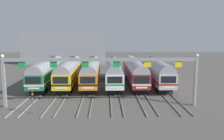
# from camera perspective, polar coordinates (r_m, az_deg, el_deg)

# --- Properties ---
(ground_plane) EXTENTS (160.00, 160.00, 0.00)m
(ground_plane) POSITION_cam_1_polar(r_m,az_deg,el_deg) (45.58, -2.33, -3.53)
(ground_plane) COLOR #4C4944
(track_bed) EXTENTS (21.83, 70.00, 0.15)m
(track_bed) POSITION_cam_1_polar(r_m,az_deg,el_deg) (62.29, -2.16, -0.16)
(track_bed) COLOR gray
(track_bed) RESTS_ON ground
(commuter_train_green) EXTENTS (2.88, 18.06, 5.05)m
(commuter_train_green) POSITION_cam_1_polar(r_m,az_deg,el_deg) (46.35, -15.02, -0.24)
(commuter_train_green) COLOR #236B42
(commuter_train_green) RESTS_ON ground
(commuter_train_yellow) EXTENTS (2.88, 18.06, 5.05)m
(commuter_train_yellow) POSITION_cam_1_polar(r_m,az_deg,el_deg) (45.58, -10.04, -0.22)
(commuter_train_yellow) COLOR gold
(commuter_train_yellow) RESTS_ON ground
(commuter_train_orange) EXTENTS (2.88, 18.06, 5.05)m
(commuter_train_orange) POSITION_cam_1_polar(r_m,az_deg,el_deg) (45.16, -4.93, -0.20)
(commuter_train_orange) COLOR orange
(commuter_train_orange) RESTS_ON ground
(commuter_train_white) EXTENTS (2.88, 18.06, 5.05)m
(commuter_train_white) POSITION_cam_1_polar(r_m,az_deg,el_deg) (45.11, 0.23, -0.18)
(commuter_train_white) COLOR white
(commuter_train_white) RESTS_ON ground
(commuter_train_maroon) EXTENTS (2.88, 18.06, 4.77)m
(commuter_train_maroon) POSITION_cam_1_polar(r_m,az_deg,el_deg) (45.43, 5.36, -0.16)
(commuter_train_maroon) COLOR maroon
(commuter_train_maroon) RESTS_ON ground
(commuter_train_stainless) EXTENTS (2.88, 18.06, 5.05)m
(commuter_train_stainless) POSITION_cam_1_polar(r_m,az_deg,el_deg) (46.10, 10.38, -0.13)
(commuter_train_stainless) COLOR #B2B5BA
(commuter_train_stainless) RESTS_ON ground
(catenary_gantry) EXTENTS (25.57, 0.44, 6.97)m
(catenary_gantry) POSITION_cam_1_polar(r_m,az_deg,el_deg) (31.35, -2.66, 0.82)
(catenary_gantry) COLOR gray
(catenary_gantry) RESTS_ON ground
(yard_signal_mast) EXTENTS (0.28, 0.35, 2.77)m
(yard_signal_mast) POSITION_cam_1_polar(r_m,az_deg,el_deg) (30.56, -18.24, -6.33)
(yard_signal_mast) COLOR #59595E
(yard_signal_mast) RESTS_ON ground
(maintenance_building) EXTENTS (26.03, 10.00, 10.44)m
(maintenance_building) POSITION_cam_1_polar(r_m,az_deg,el_deg) (80.49, -10.95, 5.37)
(maintenance_building) COLOR gray
(maintenance_building) RESTS_ON ground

